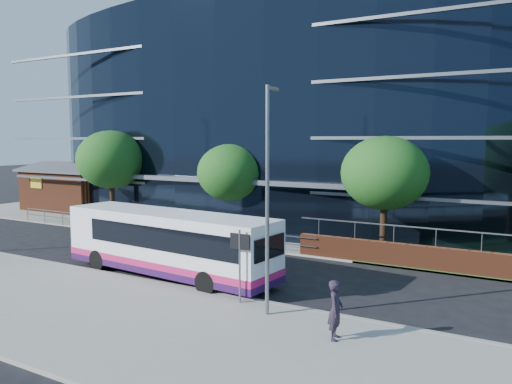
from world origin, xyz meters
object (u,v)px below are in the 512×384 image
Objects in this scene: city_bus at (170,243)px; tree_far_c at (385,173)px; tree_far_a at (111,160)px; streetlight_east at (268,194)px; tree_far_b at (231,173)px; street_sign at (240,251)px; brick_pavilion at (77,188)px; pedestrian at (335,310)px.

tree_far_c is at bearing 54.28° from city_bus.
tree_far_a is 22.05m from streetlight_east.
streetlight_east is (9.00, -11.67, 0.23)m from tree_far_b.
streetlight_east reaches higher than street_sign.
brick_pavilion is at bearing 150.76° from streetlight_east.
brick_pavilion is 25.30m from city_bus.
street_sign is 4.77m from pedestrian.
brick_pavilion is 10.48m from tree_far_a.
streetlight_east is at bearing -52.37° from tree_far_b.
tree_far_c reaches higher than brick_pavilion.
tree_far_b reaches higher than pedestrian.
tree_far_b is at bearing 31.23° from pedestrian.
tree_far_b is 10.02m from tree_far_c.
street_sign is (26.50, -15.09, 0.21)m from brick_pavilion.
street_sign is at bearing -31.17° from tree_far_a.
city_bus is (21.58, -13.21, -0.34)m from brick_pavilion.
streetlight_east is at bearing -29.24° from brick_pavilion.
street_sign is 13.54m from tree_far_b.
street_sign is at bearing -55.92° from tree_far_b.
tree_far_c reaches higher than city_bus.
tree_far_c is at bearing 84.89° from streetlight_east.
streetlight_east reaches higher than city_bus.
city_bus is 6.04× the size of pedestrian.
streetlight_east reaches higher than brick_pavilion.
street_sign is 0.43× the size of tree_far_c.
tree_far_a is 20.00m from tree_far_c.
city_bus is at bearing -74.38° from tree_far_b.
tree_far_b is (10.00, 0.50, -0.65)m from tree_far_a.
brick_pavilion is 1.08× the size of streetlight_east.
tree_far_b is 14.74m from streetlight_east.
city_bus is at bearing -31.48° from brick_pavilion.
tree_far_a is 0.87× the size of streetlight_east.
tree_far_b is at bearing 127.63° from streetlight_east.
tree_far_b reaches higher than city_bus.
street_sign is 2.80m from streetlight_east.
city_bus is at bearing -130.43° from tree_far_c.
city_bus reaches higher than pedestrian.
tree_far_b is (-7.50, 11.09, 2.06)m from street_sign.
tree_far_c is at bearing 76.71° from street_sign.
tree_far_a reaches higher than brick_pavilion.
streetlight_east reaches higher than pedestrian.
pedestrian is at bearing -17.88° from streetlight_east.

